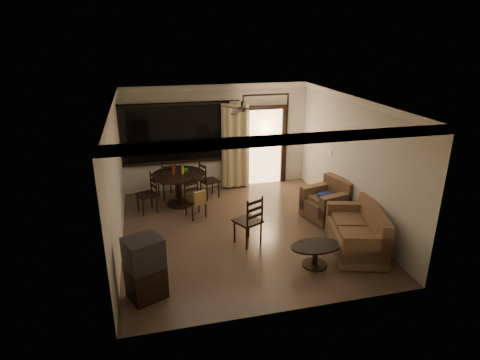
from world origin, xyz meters
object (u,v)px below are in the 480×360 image
object	(u,v)px
dining_table	(179,180)
dining_chair_west	(148,201)
dining_chair_north	(167,187)
tv_cabinet	(145,268)
sofa	(359,234)
armchair	(328,202)
side_chair	(248,230)
coffee_table	(315,252)
dining_chair_east	(209,187)
dining_chair_south	(196,205)

from	to	relation	value
dining_table	dining_chair_west	size ratio (longest dim) A/B	1.36
dining_chair_north	tv_cabinet	bearing A→B (deg)	61.64
sofa	armchair	bearing A→B (deg)	102.47
armchair	side_chair	size ratio (longest dim) A/B	1.02
coffee_table	side_chair	xyz separation A→B (m)	(-0.99, 1.08, 0.04)
dining_table	coffee_table	bearing A→B (deg)	-57.89
dining_table	dining_chair_east	size ratio (longest dim) A/B	1.36
dining_chair_west	tv_cabinet	bearing A→B (deg)	-21.56
armchair	coffee_table	bearing A→B (deg)	-136.05
tv_cabinet	armchair	world-z (taller)	tv_cabinet
dining_chair_west	dining_chair_north	bearing A→B (deg)	127.77
dining_chair_west	side_chair	size ratio (longest dim) A/B	0.90
sofa	dining_chair_south	bearing A→B (deg)	157.23
dining_chair_west	dining_chair_north	distance (m)	0.97
dining_chair_south	dining_chair_north	world-z (taller)	same
dining_chair_south	dining_table	bearing A→B (deg)	89.91
dining_chair_east	sofa	bearing A→B (deg)	-164.03
dining_chair_west	tv_cabinet	distance (m)	3.33
side_chair	coffee_table	bearing A→B (deg)	106.69
dining_chair_east	sofa	distance (m)	4.11
dining_table	dining_chair_south	xyz separation A→B (m)	(0.29, -0.81, -0.33)
tv_cabinet	dining_table	bearing A→B (deg)	52.63
dining_chair_south	sofa	size ratio (longest dim) A/B	0.52
tv_cabinet	sofa	world-z (taller)	tv_cabinet
tv_cabinet	sofa	bearing A→B (deg)	-15.81
dining_chair_north	sofa	size ratio (longest dim) A/B	0.52
sofa	coffee_table	size ratio (longest dim) A/B	1.91
armchair	dining_chair_south	bearing A→B (deg)	151.16
dining_chair_south	dining_chair_north	distance (m)	1.45
tv_cabinet	coffee_table	size ratio (longest dim) A/B	1.12
dining_chair_east	dining_chair_south	bearing A→B (deg)	135.70
dining_chair_west	dining_chair_north	xyz separation A→B (m)	(0.52, 0.82, 0.00)
dining_chair_west	tv_cabinet	size ratio (longest dim) A/B	0.90
coffee_table	side_chair	bearing A→B (deg)	132.57
dining_table	dining_chair_west	xyz separation A→B (m)	(-0.79, -0.28, -0.35)
armchair	dining_chair_north	bearing A→B (deg)	134.55
dining_chair_west	coffee_table	distance (m)	4.27
dining_chair_west	armchair	distance (m)	4.24
dining_chair_south	sofa	world-z (taller)	dining_chair_south
dining_chair_west	dining_chair_south	xyz separation A→B (m)	(1.08, -0.53, 0.02)
dining_chair_west	dining_chair_east	world-z (taller)	same
dining_chair_west	dining_chair_south	bearing A→B (deg)	44.30
sofa	tv_cabinet	bearing A→B (deg)	-157.32
dining_chair_south	tv_cabinet	world-z (taller)	tv_cabinet
dining_chair_west	sofa	distance (m)	4.85
dining_chair_east	dining_chair_south	distance (m)	1.20
dining_chair_north	tv_cabinet	distance (m)	4.20
dining_chair_north	armchair	size ratio (longest dim) A/B	0.88
dining_table	armchair	distance (m)	3.61
dining_table	armchair	size ratio (longest dim) A/B	1.19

